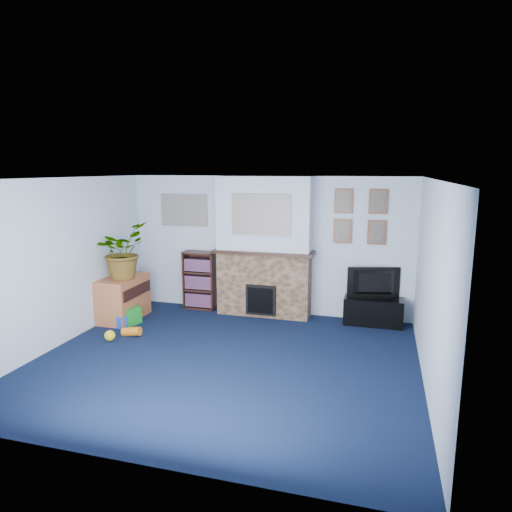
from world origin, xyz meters
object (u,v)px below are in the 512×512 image
(television, at_px, (375,283))
(sideboard, at_px, (123,299))
(tv_stand, at_px, (373,311))
(bookshelf, at_px, (200,281))

(television, xyz_separation_m, sideboard, (-4.10, -0.87, -0.34))
(tv_stand, height_order, bookshelf, bookshelf)
(television, height_order, sideboard, television)
(television, distance_m, sideboard, 4.20)
(tv_stand, height_order, sideboard, sideboard)
(bookshelf, bearing_deg, tv_stand, -1.42)
(tv_stand, distance_m, bookshelf, 3.09)
(television, relative_size, sideboard, 0.91)
(tv_stand, xyz_separation_m, television, (0.00, 0.02, 0.47))
(sideboard, bearing_deg, bookshelf, 42.09)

